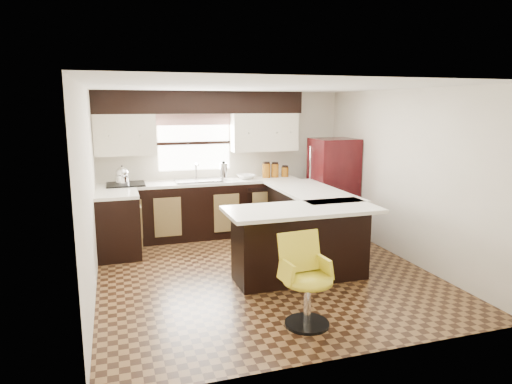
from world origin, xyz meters
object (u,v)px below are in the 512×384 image
object	(u,v)px
peninsula_long	(307,223)
peninsula_return	(300,244)
refrigerator	(333,186)
bar_chair	(308,282)

from	to	relation	value
peninsula_long	peninsula_return	world-z (taller)	same
peninsula_long	peninsula_return	bearing A→B (deg)	-118.30
peninsula_return	refrigerator	size ratio (longest dim) A/B	1.01
peninsula_return	bar_chair	distance (m)	1.26
peninsula_long	refrigerator	distance (m)	1.22
refrigerator	peninsula_long	bearing A→B (deg)	-135.37
peninsula_return	bar_chair	world-z (taller)	bar_chair
peninsula_long	peninsula_return	xyz separation A→B (m)	(-0.53, -0.97, 0.00)
refrigerator	bar_chair	size ratio (longest dim) A/B	1.76
peninsula_return	bar_chair	xyz separation A→B (m)	(-0.42, -1.19, 0.01)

